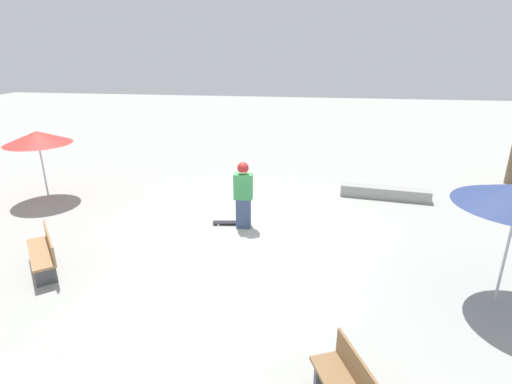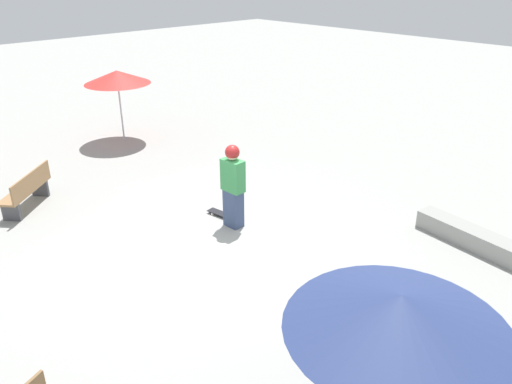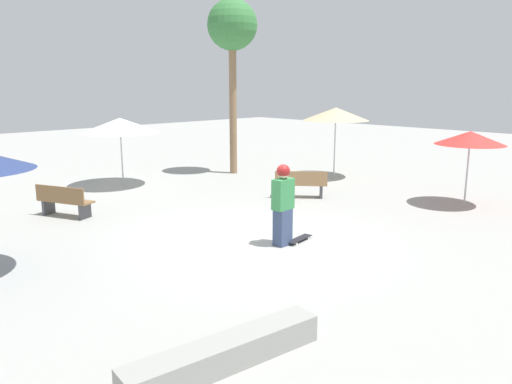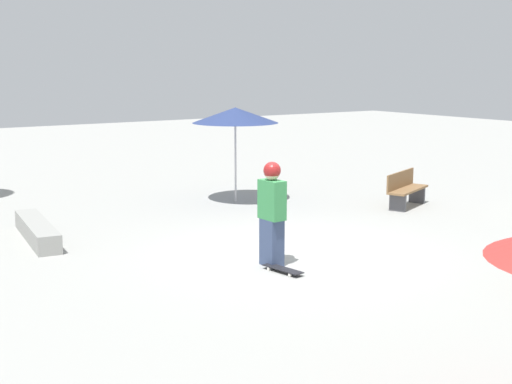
# 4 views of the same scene
# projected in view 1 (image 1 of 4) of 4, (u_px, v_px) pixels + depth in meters

# --- Properties ---
(ground_plane) EXTENTS (60.00, 60.00, 0.00)m
(ground_plane) POSITION_uv_depth(u_px,v_px,m) (252.00, 240.00, 9.91)
(ground_plane) COLOR #9E9E99
(skater_main) EXTENTS (0.49, 0.30, 1.79)m
(skater_main) POSITION_uv_depth(u_px,v_px,m) (243.00, 193.00, 10.33)
(skater_main) COLOR #38476B
(skater_main) RESTS_ON ground_plane
(skateboard) EXTENTS (0.82, 0.32, 0.07)m
(skateboard) POSITION_uv_depth(u_px,v_px,m) (228.00, 222.00, 10.79)
(skateboard) COLOR black
(skateboard) RESTS_ON ground_plane
(concrete_ledge) EXTENTS (2.77, 0.78, 0.36)m
(concrete_ledge) POSITION_uv_depth(u_px,v_px,m) (385.00, 193.00, 12.62)
(concrete_ledge) COLOR gray
(concrete_ledge) RESTS_ON ground_plane
(bench_near) EXTENTS (1.37, 1.50, 0.85)m
(bench_near) POSITION_uv_depth(u_px,v_px,m) (44.00, 252.00, 8.47)
(bench_near) COLOR #47474C
(bench_near) RESTS_ON ground_plane
(shade_umbrella_red) EXTENTS (1.95, 1.95, 2.15)m
(shade_umbrella_red) POSITION_uv_depth(u_px,v_px,m) (37.00, 138.00, 12.00)
(shade_umbrella_red) COLOR #B7B7BC
(shade_umbrella_red) RESTS_ON ground_plane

